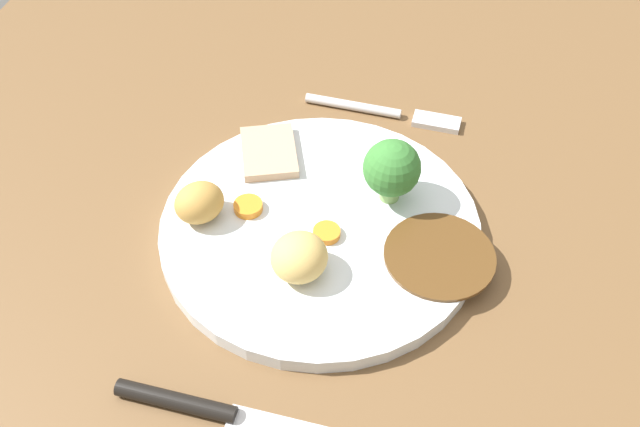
{
  "coord_description": "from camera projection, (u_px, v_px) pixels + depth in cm",
  "views": [
    {
      "loc": [
        39.92,
        9.38,
        47.49
      ],
      "look_at": [
        3.11,
        1.38,
        6.0
      ],
      "focal_mm": 39.21,
      "sensor_mm": 36.0,
      "label": 1
    }
  ],
  "objects": [
    {
      "name": "carrot_coin_back",
      "position": [
        327.0,
        233.0,
        0.56
      ],
      "size": [
        2.2,
        2.2,
        0.6
      ],
      "primitive_type": "cylinder",
      "color": "orange",
      "rests_on": "dinner_plate"
    },
    {
      "name": "fork",
      "position": [
        387.0,
        112.0,
        0.68
      ],
      "size": [
        2.38,
        15.31,
        0.9
      ],
      "rotation": [
        0.0,
        0.0,
        1.51
      ],
      "color": "silver",
      "rests_on": "dining_table"
    },
    {
      "name": "roast_potato_right",
      "position": [
        199.0,
        203.0,
        0.56
      ],
      "size": [
        5.48,
        5.42,
        3.21
      ],
      "primitive_type": "ellipsoid",
      "rotation": [
        0.0,
        0.0,
        5.57
      ],
      "color": "#BC8C42",
      "rests_on": "dinner_plate"
    },
    {
      "name": "dinner_plate",
      "position": [
        320.0,
        227.0,
        0.57
      ],
      "size": [
        26.11,
        26.11,
        1.4
      ],
      "primitive_type": "cylinder",
      "color": "white",
      "rests_on": "dining_table"
    },
    {
      "name": "gravy_pool",
      "position": [
        440.0,
        255.0,
        0.54
      ],
      "size": [
        8.73,
        8.73,
        0.3
      ],
      "primitive_type": "cylinder",
      "color": "#563819",
      "rests_on": "dinner_plate"
    },
    {
      "name": "carrot_coin_front",
      "position": [
        248.0,
        207.0,
        0.57
      ],
      "size": [
        2.39,
        2.39,
        0.67
      ],
      "primitive_type": "cylinder",
      "color": "orange",
      "rests_on": "dinner_plate"
    },
    {
      "name": "roast_potato_left",
      "position": [
        299.0,
        257.0,
        0.52
      ],
      "size": [
        5.42,
        5.34,
        3.44
      ],
      "primitive_type": "ellipsoid",
      "rotation": [
        0.0,
        0.0,
        2.87
      ],
      "color": "#D8B260",
      "rests_on": "dinner_plate"
    },
    {
      "name": "knife",
      "position": [
        223.0,
        413.0,
        0.47
      ],
      "size": [
        2.14,
        18.54,
        1.2
      ],
      "rotation": [
        0.0,
        0.0,
        1.53
      ],
      "color": "black",
      "rests_on": "dining_table"
    },
    {
      "name": "broccoli_floret",
      "position": [
        392.0,
        169.0,
        0.56
      ],
      "size": [
        4.73,
        4.73,
        5.76
      ],
      "color": "#8CB766",
      "rests_on": "dinner_plate"
    },
    {
      "name": "meat_slice_main",
      "position": [
        269.0,
        152.0,
        0.62
      ],
      "size": [
        7.66,
        6.61,
        0.8
      ],
      "primitive_type": "cube",
      "rotation": [
        0.0,
        0.0,
        3.49
      ],
      "color": "tan",
      "rests_on": "dinner_plate"
    },
    {
      "name": "dining_table",
      "position": [
        312.0,
        218.0,
        0.61
      ],
      "size": [
        120.0,
        84.0,
        3.6
      ],
      "primitive_type": "cube",
      "color": "brown",
      "rests_on": "ground"
    }
  ]
}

